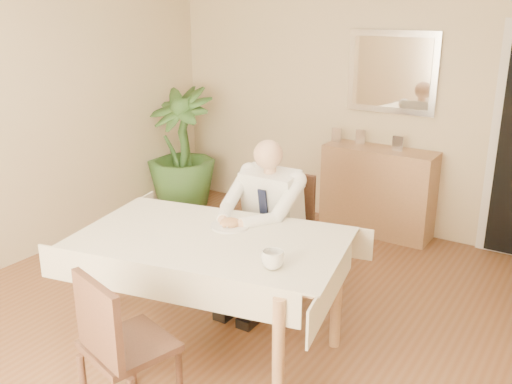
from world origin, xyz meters
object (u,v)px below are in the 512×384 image
Objects in this scene: chair_near at (117,342)px; potted_palm at (181,149)px; chair_far at (281,226)px; coffee_mug at (273,259)px; seated_man at (261,217)px; sideboard at (378,191)px; dining_table at (212,249)px.

potted_palm is (-1.94, 2.86, 0.15)m from chair_near.
chair_near is at bearing -90.72° from chair_far.
chair_far reaches higher than coffee_mug.
seated_man is 1.82m from sideboard.
coffee_mug is 0.10× the size of potted_palm.
seated_man is (-0.07, 1.50, 0.19)m from chair_near.
chair_near is 1.52m from seated_man.
chair_near reaches higher than dining_table.
coffee_mug is (0.50, 0.74, 0.30)m from chair_near.
coffee_mug is at bearing -64.87° from chair_far.
potted_palm is at bearing 138.94° from coffee_mug.
seated_man is 0.95× the size of potted_palm.
seated_man is at bearing 126.19° from coffee_mug.
coffee_mug is at bearing -82.05° from sideboard.
dining_table is 0.93m from chair_near.
chair_near is (0.07, -1.79, -0.02)m from chair_far.
potted_palm is at bearing 122.46° from dining_table.
coffee_mug reaches higher than sideboard.
seated_man is 0.96m from coffee_mug.
coffee_mug is at bearing 71.60° from chair_near.
potted_palm reaches higher than chair_near.
chair_far is 7.09× the size of coffee_mug.
sideboard is 0.81× the size of potted_palm.
coffee_mug is 2.61m from sideboard.
dining_table is at bearing 109.65° from chair_near.
sideboard is at bearing 97.66° from coffee_mug.
coffee_mug is (0.56, -0.17, 0.14)m from dining_table.
sideboard reaches higher than dining_table.
coffee_mug is (0.56, -1.06, 0.28)m from chair_far.
chair_near is 0.84× the size of sideboard.
seated_man reaches higher than coffee_mug.
chair_near is (0.07, -0.91, -0.16)m from dining_table.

